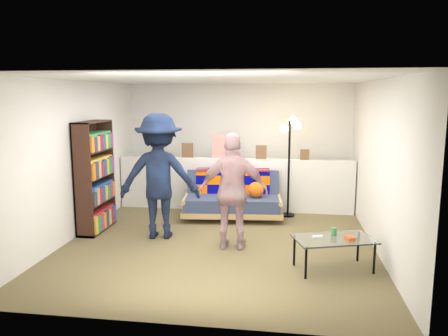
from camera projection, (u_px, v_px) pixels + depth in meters
The scene contains 10 objects.
ground at pixel (220, 240), 6.63m from camera, with size 5.00×5.00×0.00m, color brown.
room_shell at pixel (225, 128), 6.81m from camera, with size 4.60×5.05×2.45m.
half_wall_ledge at pixel (234, 184), 8.30m from camera, with size 4.45×0.15×1.00m, color silver.
ledge_decor at pixel (222, 149), 8.20m from camera, with size 2.97×0.02×0.45m.
futon_sofa at pixel (233, 199), 7.79m from camera, with size 1.82×0.99×0.75m.
bookshelf at pixel (95, 180), 7.02m from camera, with size 0.30×0.89×1.78m.
coffee_table at pixel (334, 240), 5.47m from camera, with size 1.10×0.81×0.51m.
floor_lamp at pixel (290, 146), 7.79m from camera, with size 0.37×0.34×1.81m.
person_left at pixel (159, 176), 6.66m from camera, with size 1.23×0.71×1.91m, color black.
person_right at pixel (233, 192), 6.16m from camera, with size 0.98×0.41×1.67m, color pink.
Camera 1 is at (0.96, -6.28, 2.18)m, focal length 35.00 mm.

